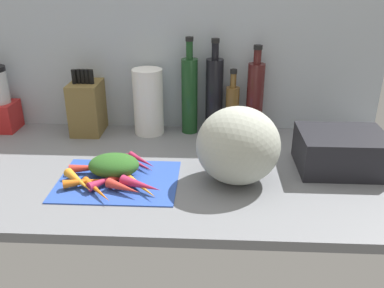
{
  "coord_description": "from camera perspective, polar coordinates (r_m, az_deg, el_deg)",
  "views": [
    {
      "loc": [
        17.66,
        -125.04,
        64.12
      ],
      "look_at": [
        11.78,
        -7.42,
        11.69
      ],
      "focal_mm": 38.56,
      "sensor_mm": 36.0,
      "label": 1
    }
  ],
  "objects": [
    {
      "name": "wall_back",
      "position": [
        1.68,
        -3.31,
        12.24
      ],
      "size": [
        170.0,
        3.0,
        60.0
      ],
      "primitive_type": "cube",
      "color": "#ADB7C1",
      "rests_on": "ground_plane"
    },
    {
      "name": "cutting_board",
      "position": [
        1.33,
        -10.2,
        -4.96
      ],
      "size": [
        37.83,
        28.6,
        0.8
      ],
      "primitive_type": "cube",
      "color": "#2D51B7",
      "rests_on": "ground_plane"
    },
    {
      "name": "bottle_1",
      "position": [
        1.64,
        3.1,
        6.83
      ],
      "size": [
        6.91,
        6.91,
        37.55
      ],
      "color": "black",
      "rests_on": "ground_plane"
    },
    {
      "name": "knife_block",
      "position": [
        1.71,
        -14.23,
        5.06
      ],
      "size": [
        11.77,
        16.92,
        26.21
      ],
      "color": "brown",
      "rests_on": "ground_plane"
    },
    {
      "name": "carrot_1",
      "position": [
        1.25,
        -7.07,
        -5.66
      ],
      "size": [
        13.84,
        8.7,
        3.45
      ],
      "primitive_type": "cone",
      "rotation": [
        0.0,
        1.57,
        -0.42
      ],
      "color": "#B2264C",
      "rests_on": "cutting_board"
    },
    {
      "name": "carrot_9",
      "position": [
        1.3,
        -11.97,
        -4.99
      ],
      "size": [
        9.75,
        10.41,
        2.91
      ],
      "primitive_type": "cone",
      "rotation": [
        0.0,
        1.57,
        0.84
      ],
      "color": "#B2264C",
      "rests_on": "cutting_board"
    },
    {
      "name": "winter_squash",
      "position": [
        1.27,
        6.38,
        -0.22
      ],
      "size": [
        25.97,
        24.24,
        24.38
      ],
      "primitive_type": "ellipsoid",
      "color": "#B2B7A8",
      "rests_on": "ground_plane"
    },
    {
      "name": "carrot_11",
      "position": [
        1.25,
        -9.41,
        -5.98
      ],
      "size": [
        11.99,
        8.16,
        3.14
      ],
      "primitive_type": "cone",
      "rotation": [
        0.0,
        1.57,
        -0.47
      ],
      "color": "red",
      "rests_on": "cutting_board"
    },
    {
      "name": "carrot_10",
      "position": [
        1.39,
        -7.22,
        -2.83
      ],
      "size": [
        10.96,
        9.89,
        2.09
      ],
      "primitive_type": "cone",
      "rotation": [
        0.0,
        1.57,
        -0.71
      ],
      "color": "#B2264C",
      "rests_on": "cutting_board"
    },
    {
      "name": "carrot_3",
      "position": [
        1.31,
        -14.78,
        -5.06
      ],
      "size": [
        12.4,
        6.73,
        2.78
      ],
      "primitive_type": "cone",
      "rotation": [
        0.0,
        1.57,
        0.34
      ],
      "color": "orange",
      "rests_on": "cutting_board"
    },
    {
      "name": "ground_plane",
      "position": [
        1.42,
        -4.6,
        -3.54
      ],
      "size": [
        170.0,
        80.0,
        3.0
      ],
      "primitive_type": "cube",
      "color": "slate"
    },
    {
      "name": "carrot_8",
      "position": [
        1.33,
        -9.23,
        -4.17
      ],
      "size": [
        9.69,
        10.28,
        2.62
      ],
      "primitive_type": "cone",
      "rotation": [
        0.0,
        1.57,
        0.83
      ],
      "color": "red",
      "rests_on": "cutting_board"
    },
    {
      "name": "carrot_6",
      "position": [
        1.42,
        -6.92,
        -2.18
      ],
      "size": [
        11.0,
        10.73,
        2.19
      ],
      "primitive_type": "cone",
      "rotation": [
        0.0,
        1.57,
        -0.77
      ],
      "color": "#B2264C",
      "rests_on": "cutting_board"
    },
    {
      "name": "blender_appliance",
      "position": [
        1.85,
        -25.05,
        5.12
      ],
      "size": [
        11.98,
        11.98,
        26.41
      ],
      "color": "red",
      "rests_on": "ground_plane"
    },
    {
      "name": "carrot_0",
      "position": [
        1.26,
        -7.26,
        -5.71
      ],
      "size": [
        13.34,
        14.8,
        2.34
      ],
      "primitive_type": "cone",
      "rotation": [
        0.0,
        1.57,
        -0.85
      ],
      "color": "orange",
      "rests_on": "cutting_board"
    },
    {
      "name": "bottle_2",
      "position": [
        1.64,
        5.57,
        4.86
      ],
      "size": [
        5.34,
        5.34,
        26.5
      ],
      "color": "brown",
      "rests_on": "ground_plane"
    },
    {
      "name": "carrot_greens_pile",
      "position": [
        1.35,
        -10.76,
        -2.89
      ],
      "size": [
        16.24,
        12.49,
        6.87
      ],
      "primitive_type": "ellipsoid",
      "color": "#2D6023",
      "rests_on": "cutting_board"
    },
    {
      "name": "carrot_7",
      "position": [
        1.26,
        -13.02,
        -6.22
      ],
      "size": [
        12.09,
        13.42,
        2.23
      ],
      "primitive_type": "cone",
      "rotation": [
        0.0,
        1.57,
        -0.85
      ],
      "color": "orange",
      "rests_on": "cutting_board"
    },
    {
      "name": "dish_rack",
      "position": [
        1.46,
        19.92,
        -0.94
      ],
      "size": [
        28.12,
        21.91,
        12.6
      ],
      "primitive_type": "cube",
      "color": "black",
      "rests_on": "ground_plane"
    },
    {
      "name": "carrot_4",
      "position": [
        1.43,
        -10.76,
        -1.95
      ],
      "size": [
        11.22,
        11.14,
        3.31
      ],
      "primitive_type": "cone",
      "rotation": [
        0.0,
        1.57,
        0.78
      ],
      "color": "#B2264C",
      "rests_on": "cutting_board"
    },
    {
      "name": "paper_towel_roll",
      "position": [
        1.65,
        -6.06,
        5.81
      ],
      "size": [
        11.79,
        11.79,
        26.21
      ],
      "primitive_type": "cylinder",
      "color": "white",
      "rests_on": "ground_plane"
    },
    {
      "name": "bottle_3",
      "position": [
        1.64,
        8.68,
        6.37
      ],
      "size": [
        6.64,
        6.64,
        35.49
      ],
      "color": "#471919",
      "rests_on": "ground_plane"
    },
    {
      "name": "carrot_5",
      "position": [
        1.39,
        -13.55,
        -3.2
      ],
      "size": [
        15.33,
        5.51,
        2.94
      ],
      "primitive_type": "cone",
      "rotation": [
        0.0,
        1.57,
        0.17
      ],
      "color": "red",
      "rests_on": "cutting_board"
    },
    {
      "name": "carrot_2",
      "position": [
        1.32,
        -15.38,
        -4.96
      ],
      "size": [
        12.46,
        12.9,
        3.03
      ],
      "primitive_type": "cone",
      "rotation": [
        0.0,
        1.57,
        -0.81
      ],
      "color": "orange",
      "rests_on": "cutting_board"
    },
    {
      "name": "bottle_0",
      "position": [
        1.64,
        -0.34,
        6.89
      ],
      "size": [
        6.4,
        6.4,
        38.21
      ],
      "color": "#19421E",
      "rests_on": "ground_plane"
    }
  ]
}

